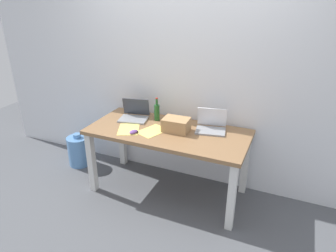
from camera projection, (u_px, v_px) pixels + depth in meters
name	position (u px, v px, depth m)	size (l,w,h in m)	color
ground_plane	(168.00, 190.00, 3.48)	(8.00, 8.00, 0.00)	#515459
back_wall	(184.00, 69.00, 3.32)	(5.20, 0.08, 2.60)	white
desk	(168.00, 139.00, 3.22)	(1.67, 0.76, 0.75)	olive
laptop_left	(134.00, 115.00, 3.45)	(0.35, 0.31, 0.22)	gray
laptop_right	(211.00, 126.00, 3.16)	(0.34, 0.29, 0.22)	gray
beer_bottle	(157.00, 112.00, 3.39)	(0.06, 0.06, 0.26)	#1E5123
computer_mouse	(133.00, 132.00, 3.11)	(0.06, 0.10, 0.03)	#724799
cardboard_box	(176.00, 125.00, 3.14)	(0.27, 0.19, 0.14)	tan
paper_yellow_folder	(152.00, 131.00, 3.16)	(0.21, 0.30, 0.00)	#F4E06B
paper_sheet_front_left	(129.00, 129.00, 3.20)	(0.21, 0.30, 0.00)	#F4E06B
water_cooler_jug	(79.00, 151.00, 3.93)	(0.28, 0.28, 0.43)	#598CC6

